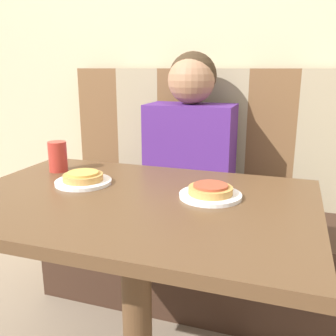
# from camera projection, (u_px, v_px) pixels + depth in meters

# --- Properties ---
(wall_back) EXTENTS (7.00, 0.05, 2.60)m
(wall_back) POSITION_uv_depth(u_px,v_px,m) (208.00, 33.00, 1.89)
(wall_back) COLOR #C6B28E
(wall_back) RESTS_ON ground_plane
(booth_seat) EXTENTS (1.40, 0.51, 0.46)m
(booth_seat) POSITION_uv_depth(u_px,v_px,m) (189.00, 253.00, 1.89)
(booth_seat) COLOR #382319
(booth_seat) RESTS_ON ground_plane
(booth_backrest) EXTENTS (1.40, 0.07, 0.67)m
(booth_backrest) POSITION_uv_depth(u_px,v_px,m) (202.00, 135.00, 1.94)
(booth_backrest) COLOR brown
(booth_backrest) RESTS_ON booth_seat
(dining_table) EXTENTS (1.10, 0.74, 0.74)m
(dining_table) POSITION_uv_depth(u_px,v_px,m) (135.00, 225.00, 1.18)
(dining_table) COLOR brown
(dining_table) RESTS_ON ground_plane
(person) EXTENTS (0.40, 0.24, 0.75)m
(person) POSITION_uv_depth(u_px,v_px,m) (191.00, 136.00, 1.74)
(person) COLOR #4C237A
(person) RESTS_ON booth_seat
(plate_left) EXTENTS (0.19, 0.19, 0.01)m
(plate_left) POSITION_uv_depth(u_px,v_px,m) (83.00, 182.00, 1.29)
(plate_left) COLOR white
(plate_left) RESTS_ON dining_table
(plate_right) EXTENTS (0.19, 0.19, 0.01)m
(plate_right) POSITION_uv_depth(u_px,v_px,m) (210.00, 195.00, 1.15)
(plate_right) COLOR white
(plate_right) RESTS_ON dining_table
(pizza_left) EXTENTS (0.14, 0.14, 0.03)m
(pizza_left) POSITION_uv_depth(u_px,v_px,m) (83.00, 176.00, 1.28)
(pizza_left) COLOR #C68E47
(pizza_left) RESTS_ON plate_left
(pizza_right) EXTENTS (0.14, 0.14, 0.03)m
(pizza_right) POSITION_uv_depth(u_px,v_px,m) (211.00, 189.00, 1.15)
(pizza_right) COLOR #C68E47
(pizza_right) RESTS_ON plate_right
(drinking_cup) EXTENTS (0.07, 0.07, 0.12)m
(drinking_cup) POSITION_uv_depth(u_px,v_px,m) (58.00, 157.00, 1.43)
(drinking_cup) COLOR #B23328
(drinking_cup) RESTS_ON dining_table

